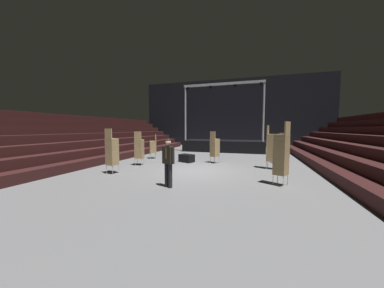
# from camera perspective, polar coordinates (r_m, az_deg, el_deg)

# --- Properties ---
(ground_plane) EXTENTS (22.00, 30.00, 0.10)m
(ground_plane) POSITION_cam_1_polar(r_m,az_deg,el_deg) (10.28, 1.35, -7.87)
(ground_plane) COLOR slate
(arena_end_wall) EXTENTS (22.00, 0.30, 8.00)m
(arena_end_wall) POSITION_cam_1_polar(r_m,az_deg,el_deg) (24.87, 11.06, 8.65)
(arena_end_wall) COLOR black
(arena_end_wall) RESTS_ON ground_plane
(bleacher_bank_left) EXTENTS (5.25, 24.00, 3.15)m
(bleacher_bank_left) POSITION_cam_1_polar(r_m,az_deg,el_deg) (15.42, -28.92, 1.79)
(bleacher_bank_left) COLOR black
(bleacher_bank_left) RESTS_ON ground_plane
(stage_riser) EXTENTS (7.33, 2.63, 6.08)m
(stage_riser) POSITION_cam_1_polar(r_m,az_deg,el_deg) (19.01, 8.95, -0.16)
(stage_riser) COLOR black
(stage_riser) RESTS_ON ground_plane
(man_with_tie) EXTENTS (0.56, 0.36, 1.77)m
(man_with_tie) POSITION_cam_1_polar(r_m,az_deg,el_deg) (7.31, -6.77, -4.51)
(man_with_tie) COLOR black
(man_with_tie) RESTS_ON ground_plane
(chair_stack_front_left) EXTENTS (0.58, 0.58, 1.88)m
(chair_stack_front_left) POSITION_cam_1_polar(r_m,az_deg,el_deg) (13.28, 24.66, -1.14)
(chair_stack_front_left) COLOR #B2B5BA
(chair_stack_front_left) RESTS_ON ground_plane
(chair_stack_front_right) EXTENTS (0.49, 0.49, 2.14)m
(chair_stack_front_right) POSITION_cam_1_polar(r_m,az_deg,el_deg) (10.23, -21.74, -1.89)
(chair_stack_front_right) COLOR #B2B5BA
(chair_stack_front_right) RESTS_ON ground_plane
(chair_stack_mid_left) EXTENTS (0.60, 0.60, 2.39)m
(chair_stack_mid_left) POSITION_cam_1_polar(r_m,az_deg,el_deg) (8.21, 23.99, -2.56)
(chair_stack_mid_left) COLOR #B2B5BA
(chair_stack_mid_left) RESTS_ON ground_plane
(chair_stack_mid_right) EXTENTS (0.51, 0.51, 1.96)m
(chair_stack_mid_right) POSITION_cam_1_polar(r_m,az_deg,el_deg) (12.07, -14.72, -1.20)
(chair_stack_mid_right) COLOR #B2B5BA
(chair_stack_mid_right) RESTS_ON ground_plane
(chair_stack_mid_centre) EXTENTS (0.52, 0.52, 2.31)m
(chair_stack_mid_centre) POSITION_cam_1_polar(r_m,az_deg,el_deg) (11.38, 21.55, -0.85)
(chair_stack_mid_centre) COLOR #B2B5BA
(chair_stack_mid_centre) RESTS_ON ground_plane
(chair_stack_rear_left) EXTENTS (0.61, 0.61, 1.71)m
(chair_stack_rear_left) POSITION_cam_1_polar(r_m,az_deg,el_deg) (14.59, -10.99, -0.68)
(chair_stack_rear_left) COLOR #B2B5BA
(chair_stack_rear_left) RESTS_ON ground_plane
(chair_stack_rear_right) EXTENTS (0.61, 0.61, 1.96)m
(chair_stack_rear_right) POSITION_cam_1_polar(r_m,az_deg,el_deg) (12.48, 6.45, -0.90)
(chair_stack_rear_right) COLOR #B2B5BA
(chair_stack_rear_right) RESTS_ON ground_plane
(equipment_road_case) EXTENTS (1.06, 0.91, 0.50)m
(equipment_road_case) POSITION_cam_1_polar(r_m,az_deg,el_deg) (12.82, -1.54, -4.05)
(equipment_road_case) COLOR black
(equipment_road_case) RESTS_ON ground_plane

